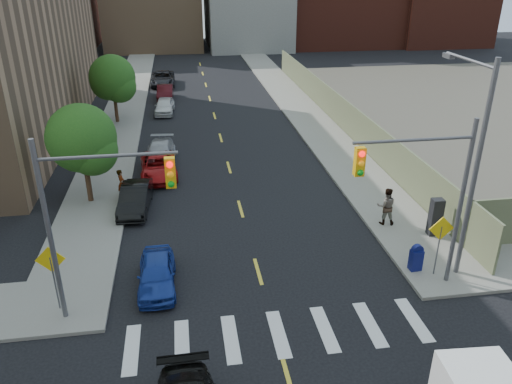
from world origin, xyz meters
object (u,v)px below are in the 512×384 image
object	(u,v)px
parked_car_grey	(163,78)
payphone	(435,217)
pedestrian_west	(121,184)
parked_car_black	(135,198)
parked_car_silver	(160,153)
parked_car_maroon	(165,93)
pedestrian_east	(386,206)
parked_car_blue	(157,273)
parked_car_white	(165,106)
parked_car_red	(159,166)
mailbox	(416,258)

from	to	relation	value
parked_car_grey	payphone	world-z (taller)	payphone
pedestrian_west	parked_car_grey	bearing A→B (deg)	-3.48
parked_car_black	parked_car_silver	distance (m)	6.85
payphone	pedestrian_west	distance (m)	16.38
payphone	pedestrian_west	world-z (taller)	payphone
parked_car_maroon	pedestrian_east	world-z (taller)	pedestrian_east
parked_car_blue	parked_car_white	bearing A→B (deg)	89.65
parked_car_red	parked_car_white	world-z (taller)	parked_car_white
parked_car_red	parked_car_maroon	distance (m)	18.93
parked_car_blue	parked_car_red	xyz separation A→B (m)	(-0.20, 11.70, 0.02)
parked_car_grey	mailbox	bearing A→B (deg)	-73.20
pedestrian_west	pedestrian_east	xyz separation A→B (m)	(13.15, -5.13, 0.14)
pedestrian_east	parked_car_maroon	bearing A→B (deg)	-54.19
parked_car_blue	parked_car_maroon	world-z (taller)	parked_car_maroon
parked_car_silver	mailbox	xyz separation A→B (m)	(10.92, -14.58, 0.07)
pedestrian_west	mailbox	bearing A→B (deg)	-125.56
parked_car_black	parked_car_white	size ratio (longest dim) A/B	1.04
pedestrian_west	payphone	bearing A→B (deg)	-113.32
parked_car_red	payphone	world-z (taller)	payphone
parked_car_red	parked_car_maroon	bearing A→B (deg)	86.22
parked_car_maroon	pedestrian_west	xyz separation A→B (m)	(-2.10, -22.03, 0.28)
parked_car_blue	parked_car_red	world-z (taller)	parked_car_red
parked_car_silver	payphone	size ratio (longest dim) A/B	2.45
payphone	pedestrian_west	xyz separation A→B (m)	(-15.03, 6.52, -0.11)
parked_car_black	parked_car_red	size ratio (longest dim) A/B	0.88
parked_car_blue	parked_car_grey	distance (m)	36.89
parked_car_silver	payphone	xyz separation A→B (m)	(13.10, -11.87, 0.42)
parked_car_maroon	pedestrian_east	distance (m)	29.32
parked_car_grey	mailbox	xyz separation A→B (m)	(11.08, -37.52, -0.01)
parked_car_white	mailbox	xyz separation A→B (m)	(10.75, -26.46, 0.06)
parked_car_blue	parked_car_grey	world-z (taller)	parked_car_grey
parked_car_blue	parked_car_white	size ratio (longest dim) A/B	0.94
parked_car_maroon	parked_car_grey	size ratio (longest dim) A/B	0.78
parked_car_blue	parked_car_silver	distance (m)	13.95
payphone	parked_car_red	bearing A→B (deg)	145.19
parked_car_white	payphone	distance (m)	27.04
parked_car_blue	parked_car_maroon	distance (m)	30.63
parked_car_red	pedestrian_east	world-z (taller)	pedestrian_east
parked_car_grey	payphone	xyz separation A→B (m)	(13.26, -34.81, 0.34)
parked_car_red	payphone	size ratio (longest dim) A/B	2.51
parked_car_red	payphone	distance (m)	16.28
mailbox	pedestrian_west	distance (m)	15.82
parked_car_grey	payphone	size ratio (longest dim) A/B	2.87
parked_car_grey	mailbox	size ratio (longest dim) A/B	4.43
parked_car_black	pedestrian_west	bearing A→B (deg)	124.02
parked_car_silver	mailbox	size ratio (longest dim) A/B	3.78
pedestrian_west	parked_car_white	bearing A→B (deg)	-6.84
parked_car_black	parked_car_maroon	size ratio (longest dim) A/B	0.98
parked_car_grey	parked_car_blue	bearing A→B (deg)	-89.14
pedestrian_west	parked_car_blue	bearing A→B (deg)	-166.16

